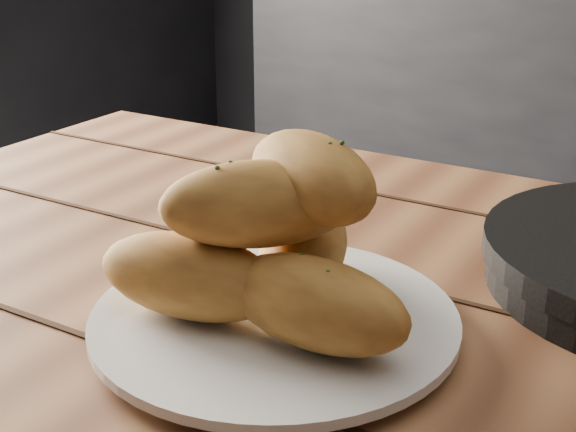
{
  "coord_description": "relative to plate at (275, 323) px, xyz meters",
  "views": [
    {
      "loc": [
        0.13,
        -0.94,
        1.06
      ],
      "look_at": [
        -0.15,
        -0.46,
        0.84
      ],
      "focal_mm": 50.0,
      "sensor_mm": 36.0,
      "label": 1
    }
  ],
  "objects": [
    {
      "name": "bread_rolls",
      "position": [
        -0.0,
        0.0,
        0.07
      ],
      "size": [
        0.25,
        0.21,
        0.13
      ],
      "color": "gold",
      "rests_on": "plate"
    },
    {
      "name": "plate",
      "position": [
        0.0,
        0.0,
        0.0
      ],
      "size": [
        0.28,
        0.28,
        0.02
      ],
      "color": "silver",
      "rests_on": "table"
    }
  ]
}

